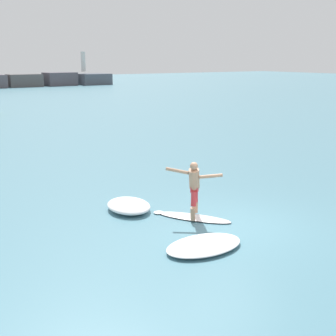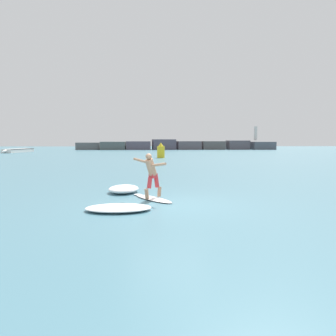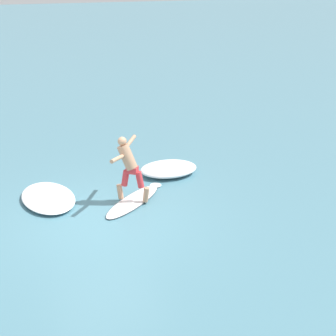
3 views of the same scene
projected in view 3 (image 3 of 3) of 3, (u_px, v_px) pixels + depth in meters
ground_plane at (103, 220)px, 10.51m from camera, size 200.00×200.00×0.00m
surfboard at (134, 200)px, 11.36m from camera, size 1.64×2.15×0.19m
surfer at (128, 164)px, 10.99m from camera, size 1.17×1.11×1.59m
wave_foam_at_tail at (168, 169)px, 12.94m from camera, size 1.40×1.75×0.29m
wave_foam_at_nose at (48, 197)px, 11.39m from camera, size 1.99×1.25×0.17m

